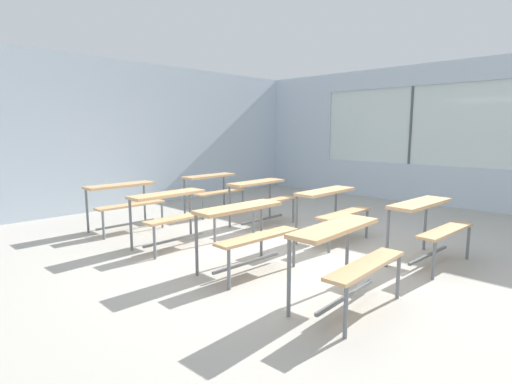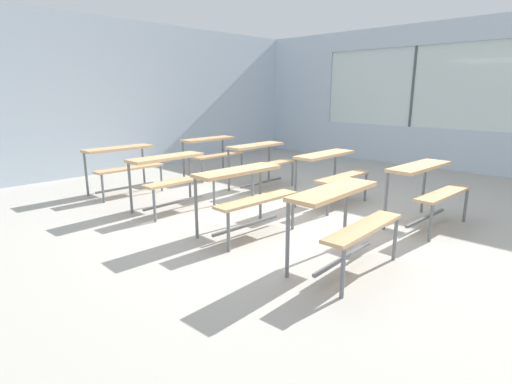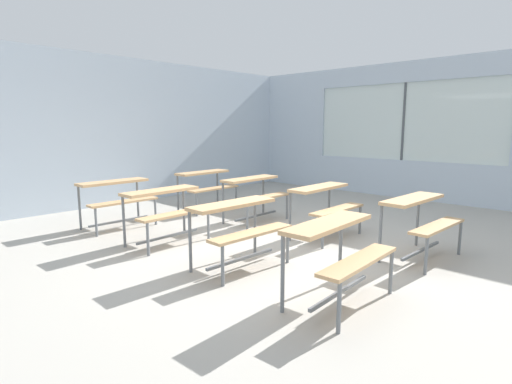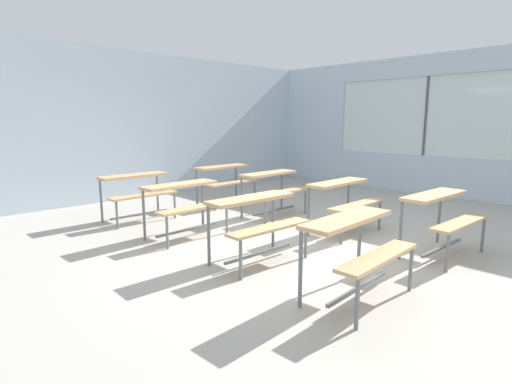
# 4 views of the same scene
# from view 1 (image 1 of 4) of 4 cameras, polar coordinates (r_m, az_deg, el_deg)

# --- Properties ---
(ground) EXTENTS (10.00, 9.00, 0.05)m
(ground) POSITION_cam_1_polar(r_m,az_deg,el_deg) (5.29, 3.28, -9.08)
(ground) COLOR #ADA89E
(wall_back) EXTENTS (10.00, 0.12, 3.00)m
(wall_back) POSITION_cam_1_polar(r_m,az_deg,el_deg) (8.68, -19.83, 7.65)
(wall_back) COLOR silver
(wall_back) RESTS_ON ground
(wall_right) EXTENTS (0.12, 9.00, 3.00)m
(wall_right) POSITION_cam_1_polar(r_m,az_deg,el_deg) (9.35, 24.78, 7.08)
(wall_right) COLOR silver
(wall_right) RESTS_ON ground
(desk_bench_r0c0) EXTENTS (1.12, 0.64, 0.74)m
(desk_bench_r0c0) POSITION_cam_1_polar(r_m,az_deg,el_deg) (3.71, 12.61, -7.64)
(desk_bench_r0c0) COLOR tan
(desk_bench_r0c0) RESTS_ON ground
(desk_bench_r0c1) EXTENTS (1.12, 0.64, 0.74)m
(desk_bench_r0c1) POSITION_cam_1_polar(r_m,az_deg,el_deg) (5.23, 23.42, -3.35)
(desk_bench_r0c1) COLOR tan
(desk_bench_r0c1) RESTS_ON ground
(desk_bench_r1c0) EXTENTS (1.12, 0.62, 0.74)m
(desk_bench_r1c0) POSITION_cam_1_polar(r_m,az_deg,el_deg) (4.53, -1.54, -4.40)
(desk_bench_r1c0) COLOR tan
(desk_bench_r1c0) RESTS_ON ground
(desk_bench_r1c1) EXTENTS (1.11, 0.60, 0.74)m
(desk_bench_r1c1) POSITION_cam_1_polar(r_m,az_deg,el_deg) (5.85, 10.77, -1.54)
(desk_bench_r1c1) COLOR tan
(desk_bench_r1c1) RESTS_ON ground
(desk_bench_r2c0) EXTENTS (1.12, 0.63, 0.74)m
(desk_bench_r2c0) POSITION_cam_1_polar(r_m,az_deg,el_deg) (5.61, -11.85, -2.02)
(desk_bench_r2c0) COLOR tan
(desk_bench_r2c0) RESTS_ON ground
(desk_bench_r2c1) EXTENTS (1.11, 0.61, 0.74)m
(desk_bench_r2c1) POSITION_cam_1_polar(r_m,az_deg,el_deg) (6.73, 0.75, -0.04)
(desk_bench_r2c1) COLOR tan
(desk_bench_r2c1) RESTS_ON ground
(desk_bench_r3c0) EXTENTS (1.10, 0.59, 0.74)m
(desk_bench_r3c0) POSITION_cam_1_polar(r_m,az_deg,el_deg) (6.72, -18.34, -0.50)
(desk_bench_r3c0) COLOR tan
(desk_bench_r3c0) RESTS_ON ground
(desk_bench_r3c1) EXTENTS (1.11, 0.61, 0.74)m
(desk_bench_r3c1) POSITION_cam_1_polar(r_m,az_deg,el_deg) (7.73, -6.15, 1.06)
(desk_bench_r3c1) COLOR tan
(desk_bench_r3c1) RESTS_ON ground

